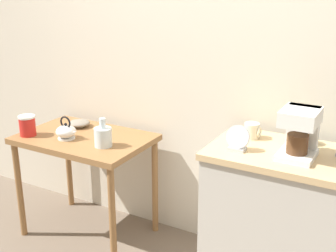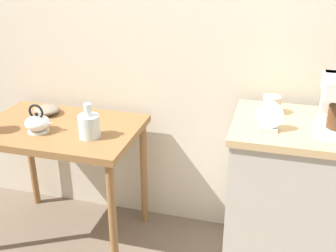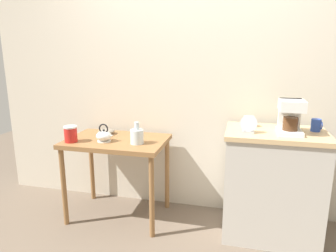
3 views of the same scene
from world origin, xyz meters
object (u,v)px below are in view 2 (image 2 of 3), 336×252
(bowl_stoneware, at_px, (47,110))
(glass_carafe_vase, at_px, (89,125))
(mug_dark_teal, at_px, (334,108))
(mug_small_cream, at_px, (272,105))
(teakettle, at_px, (38,123))
(table_clock, at_px, (269,118))

(bowl_stoneware, xyz_separation_m, glass_carafe_vase, (0.39, -0.23, 0.04))
(mug_dark_teal, bearing_deg, mug_small_cream, -168.58)
(glass_carafe_vase, bearing_deg, mug_small_cream, 12.67)
(teakettle, bearing_deg, bowl_stoneware, 110.28)
(teakettle, relative_size, mug_dark_teal, 1.84)
(teakettle, height_order, table_clock, table_clock)
(glass_carafe_vase, distance_m, table_clock, 0.92)
(mug_dark_teal, bearing_deg, teakettle, -169.60)
(mug_small_cream, xyz_separation_m, table_clock, (-0.01, -0.22, 0.02))
(mug_dark_teal, bearing_deg, glass_carafe_vase, -167.63)
(glass_carafe_vase, bearing_deg, mug_dark_teal, 12.37)
(bowl_stoneware, bearing_deg, mug_small_cream, -0.82)
(bowl_stoneware, xyz_separation_m, table_clock, (1.30, -0.24, 0.19))
(bowl_stoneware, xyz_separation_m, mug_small_cream, (1.31, -0.02, 0.17))
(glass_carafe_vase, height_order, mug_small_cream, mug_small_cream)
(teakettle, relative_size, table_clock, 1.20)
(bowl_stoneware, distance_m, table_clock, 1.33)
(bowl_stoneware, distance_m, teakettle, 0.25)
(table_clock, bearing_deg, teakettle, -179.98)
(bowl_stoneware, relative_size, mug_dark_teal, 1.68)
(glass_carafe_vase, bearing_deg, bowl_stoneware, 149.81)
(mug_small_cream, height_order, table_clock, table_clock)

